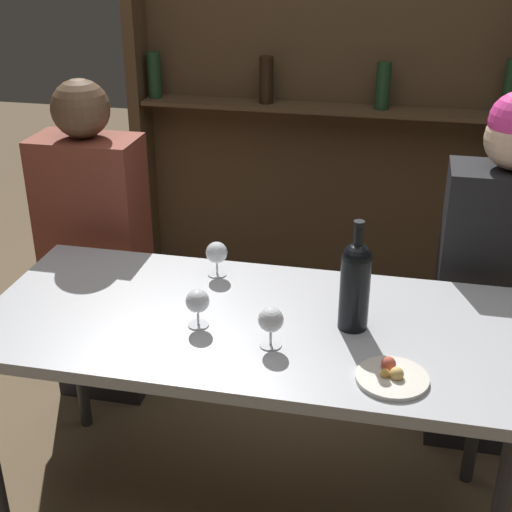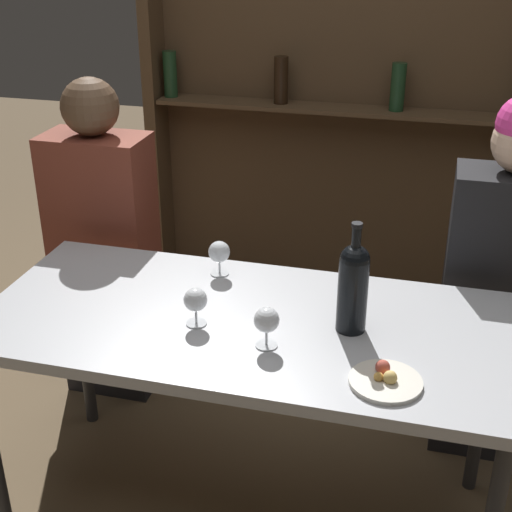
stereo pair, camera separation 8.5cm
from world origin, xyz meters
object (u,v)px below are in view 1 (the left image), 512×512
wine_glass_0 (198,302)px  food_plate_0 (392,376)px  seated_person_right (492,286)px  wine_glass_1 (271,321)px  wine_bottle (355,282)px  wine_glass_2 (217,253)px  seated_person_left (96,255)px

wine_glass_0 → food_plate_0: size_ratio=0.61×
seated_person_right → wine_glass_1: bearing=-133.6°
wine_bottle → wine_glass_0: (-0.43, -0.08, -0.07)m
wine_glass_2 → seated_person_right: 0.96m
wine_glass_0 → wine_glass_1: (0.22, -0.06, 0.00)m
wine_glass_2 → food_plate_0: size_ratio=0.62×
wine_glass_0 → food_plate_0: (0.55, -0.15, -0.06)m
wine_glass_1 → seated_person_right: bearing=46.4°
wine_glass_1 → food_plate_0: (0.33, -0.09, -0.07)m
food_plate_0 → seated_person_right: 0.84m
wine_glass_0 → wine_glass_2: (-0.03, 0.31, 0.00)m
wine_glass_2 → seated_person_left: 0.67m
wine_bottle → wine_glass_2: 0.52m
wine_glass_2 → seated_person_left: (-0.56, 0.30, -0.20)m
food_plate_0 → seated_person_right: bearing=67.4°
wine_glass_0 → seated_person_right: bearing=35.5°
seated_person_left → seated_person_right: seated_person_right is taller
seated_person_left → wine_glass_2: bearing=-28.3°
wine_glass_1 → food_plate_0: 0.34m
wine_bottle → wine_glass_2: bearing=153.1°
wine_glass_1 → wine_glass_2: wine_glass_1 is taller
wine_glass_1 → wine_glass_2: size_ratio=1.02×
wine_glass_0 → wine_glass_2: bearing=95.2°
food_plate_0 → wine_bottle: bearing=117.2°
food_plate_0 → wine_glass_1: bearing=164.9°
seated_person_left → seated_person_right: 1.46m
wine_bottle → wine_glass_0: size_ratio=2.89×
wine_glass_0 → wine_glass_1: size_ratio=0.97×
food_plate_0 → seated_person_right: (0.32, 0.77, -0.11)m
seated_person_left → seated_person_right: (1.46, -0.00, 0.03)m
wine_glass_1 → seated_person_left: seated_person_left is taller
wine_glass_0 → wine_glass_1: bearing=-15.4°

